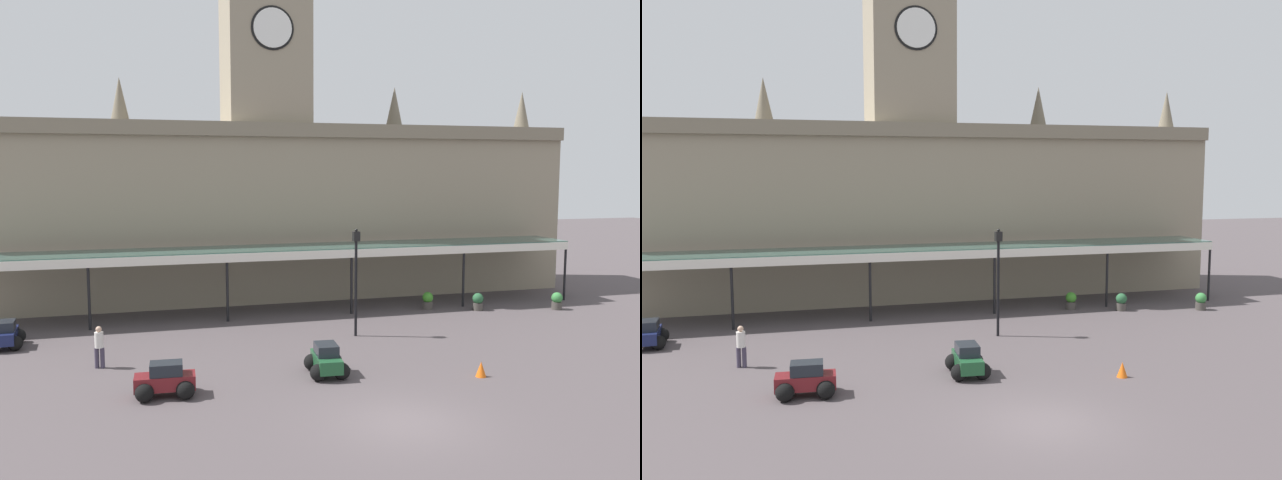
# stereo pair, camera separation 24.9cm
# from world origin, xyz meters

# --- Properties ---
(ground_plane) EXTENTS (140.00, 140.00, 0.00)m
(ground_plane) POSITION_xyz_m (0.00, 0.00, 0.00)
(ground_plane) COLOR #4F4648
(station_building) EXTENTS (37.46, 6.32, 19.95)m
(station_building) POSITION_xyz_m (-0.00, 21.70, 6.14)
(station_building) COLOR gray
(station_building) RESTS_ON ground
(entrance_canopy) EXTENTS (33.58, 3.26, 3.57)m
(entrance_canopy) POSITION_xyz_m (0.00, 16.33, 3.44)
(entrance_canopy) COLOR #38564C
(entrance_canopy) RESTS_ON ground
(car_maroon_sedan) EXTENTS (2.10, 1.60, 1.19)m
(car_maroon_sedan) POSITION_xyz_m (-6.96, 4.46, 0.50)
(car_maroon_sedan) COLOR maroon
(car_maroon_sedan) RESTS_ON ground
(car_green_sedan) EXTENTS (1.63, 2.12, 1.19)m
(car_green_sedan) POSITION_xyz_m (-0.96, 5.24, 0.50)
(car_green_sedan) COLOR #1E512D
(car_green_sedan) RESTS_ON ground
(car_navy_sedan) EXTENTS (1.59, 2.09, 1.19)m
(car_navy_sedan) POSITION_xyz_m (-13.39, 12.74, 0.50)
(car_navy_sedan) COLOR #19214C
(car_navy_sedan) RESTS_ON ground
(pedestrian_crossing_forecourt) EXTENTS (0.38, 0.34, 1.67)m
(pedestrian_crossing_forecourt) POSITION_xyz_m (-9.29, 8.48, 0.91)
(pedestrian_crossing_forecourt) COLOR #3F384C
(pedestrian_crossing_forecourt) RESTS_ON ground
(victorian_lamppost) EXTENTS (0.30, 0.30, 5.05)m
(victorian_lamppost) POSITION_xyz_m (2.01, 10.45, 3.13)
(victorian_lamppost) COLOR black
(victorian_lamppost) RESTS_ON ground
(traffic_cone) EXTENTS (0.40, 0.40, 0.58)m
(traffic_cone) POSITION_xyz_m (4.56, 3.41, 0.29)
(traffic_cone) COLOR orange
(traffic_cone) RESTS_ON ground
(planter_forecourt_centre) EXTENTS (0.60, 0.60, 0.96)m
(planter_forecourt_centre) POSITION_xyz_m (14.69, 12.92, 0.49)
(planter_forecourt_centre) COLOR #47423D
(planter_forecourt_centre) RESTS_ON ground
(planter_by_canopy) EXTENTS (0.60, 0.60, 0.96)m
(planter_by_canopy) POSITION_xyz_m (10.35, 13.94, 0.49)
(planter_by_canopy) COLOR #47423D
(planter_by_canopy) RESTS_ON ground
(planter_near_kerb) EXTENTS (0.60, 0.60, 0.96)m
(planter_near_kerb) POSITION_xyz_m (7.82, 14.99, 0.49)
(planter_near_kerb) COLOR #47423D
(planter_near_kerb) RESTS_ON ground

